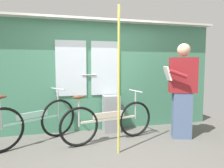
% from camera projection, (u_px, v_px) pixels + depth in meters
% --- Properties ---
extents(ground_plane, '(6.10, 4.25, 0.04)m').
position_uv_depth(ground_plane, '(114.00, 157.00, 3.01)').
color(ground_plane, '#56544F').
extents(train_door_wall, '(5.10, 0.28, 2.27)m').
position_uv_depth(train_door_wall, '(98.00, 73.00, 4.17)').
color(train_door_wall, '#427F60').
rests_on(train_door_wall, ground_plane).
extents(bicycle_near_door, '(1.74, 0.53, 0.88)m').
position_uv_depth(bicycle_near_door, '(109.00, 121.00, 3.56)').
color(bicycle_near_door, black).
rests_on(bicycle_near_door, ground_plane).
extents(bicycle_leaning_behind, '(1.47, 0.95, 0.92)m').
position_uv_depth(bicycle_leaning_behind, '(32.00, 122.00, 3.44)').
color(bicycle_leaning_behind, black).
rests_on(bicycle_leaning_behind, ground_plane).
extents(passenger_reading_newspaper, '(0.63, 0.57, 1.74)m').
position_uv_depth(passenger_reading_newspaper, '(182.00, 89.00, 3.68)').
color(passenger_reading_newspaper, slate).
rests_on(passenger_reading_newspaper, ground_plane).
extents(trash_bin_by_wall, '(0.33, 0.28, 0.74)m').
position_uv_depth(trash_bin_by_wall, '(111.00, 114.00, 4.10)').
color(trash_bin_by_wall, gray).
rests_on(trash_bin_by_wall, ground_plane).
extents(handrail_pole, '(0.04, 0.04, 2.23)m').
position_uv_depth(handrail_pole, '(119.00, 81.00, 3.02)').
color(handrail_pole, '#C6C14C').
rests_on(handrail_pole, ground_plane).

